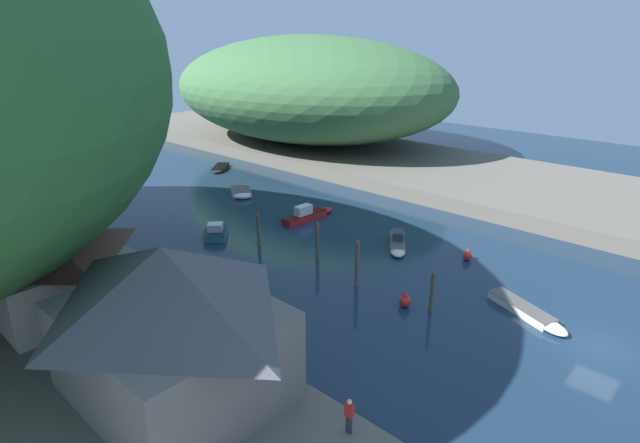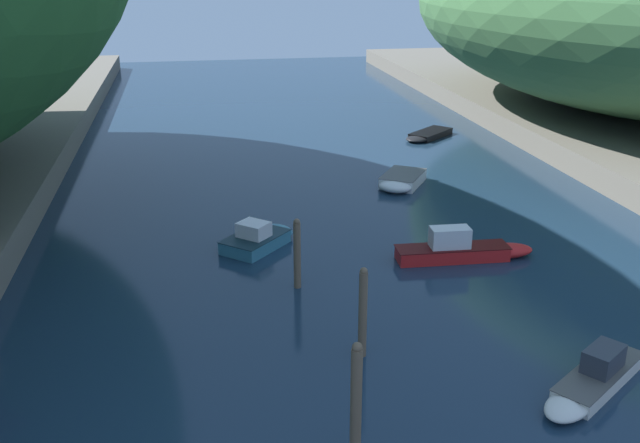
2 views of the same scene
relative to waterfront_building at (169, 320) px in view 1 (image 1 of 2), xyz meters
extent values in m
plane|color=#192D42|center=(19.75, 16.78, -5.34)|extent=(130.00, 130.00, 0.00)
cube|color=#666056|center=(46.03, 16.78, -4.56)|extent=(22.00, 120.00, 1.54)
ellipsoid|color=#3D6B3D|center=(47.13, 36.54, 4.02)|extent=(33.91, 47.47, 15.62)
cube|color=slate|center=(0.00, 0.00, -1.58)|extent=(7.56, 9.48, 4.43)
pyramid|color=#4C4C51|center=(0.00, 0.00, 2.08)|extent=(8.16, 10.24, 2.88)
cube|color=#B2A899|center=(-0.37, 12.49, -2.11)|extent=(7.26, 8.00, 3.37)
pyramid|color=brown|center=(-0.37, 12.49, 0.20)|extent=(7.84, 8.64, 1.24)
cube|color=teal|center=(14.87, 17.34, -5.04)|extent=(3.48, 3.56, 0.59)
ellipsoid|color=teal|center=(15.91, 18.48, -5.04)|extent=(2.37, 2.35, 0.59)
cube|color=#132A33|center=(14.87, 17.34, -4.74)|extent=(3.55, 3.63, 0.03)
cube|color=silver|center=(14.81, 17.27, -4.40)|extent=(1.71, 1.69, 0.70)
cube|color=silver|center=(24.39, 4.17, -5.10)|extent=(4.07, 3.38, 0.48)
ellipsoid|color=silver|center=(22.71, 2.99, -5.10)|extent=(2.36, 2.15, 0.48)
cube|color=#504E4A|center=(24.39, 4.17, -4.85)|extent=(4.15, 3.45, 0.03)
cube|color=#333842|center=(24.50, 4.24, -4.48)|extent=(1.68, 1.54, 0.76)
cube|color=black|center=(29.95, 36.66, -5.14)|extent=(3.93, 3.73, 0.40)
ellipsoid|color=black|center=(28.53, 35.41, -5.14)|extent=(2.45, 2.42, 0.40)
cube|color=black|center=(29.95, 36.66, -4.93)|extent=(4.01, 3.81, 0.03)
cube|color=silver|center=(20.55, -8.18, -5.07)|extent=(2.97, 4.89, 0.53)
ellipsoid|color=silver|center=(19.64, -10.38, -5.07)|extent=(2.01, 2.66, 0.53)
cube|color=#504E4A|center=(20.55, -8.18, -4.80)|extent=(3.03, 4.99, 0.03)
cube|color=white|center=(24.43, 25.53, -5.01)|extent=(3.38, 3.69, 0.65)
ellipsoid|color=white|center=(23.59, 24.25, -5.01)|extent=(2.45, 2.34, 0.65)
cube|color=#525252|center=(24.43, 25.53, -4.67)|extent=(3.45, 3.76, 0.03)
cube|color=red|center=(23.34, 14.39, -5.04)|extent=(5.01, 1.48, 0.60)
ellipsoid|color=red|center=(25.81, 14.27, -5.04)|extent=(2.53, 1.29, 0.60)
cube|color=#450A0A|center=(23.34, 14.39, -4.73)|extent=(5.11, 1.51, 0.03)
cube|color=silver|center=(23.18, 14.40, -4.28)|extent=(1.77, 0.95, 0.93)
cylinder|color=brown|center=(16.41, -3.83, -3.93)|extent=(0.24, 0.24, 2.81)
sphere|color=brown|center=(16.41, -3.83, -2.48)|extent=(0.21, 0.21, 0.21)
cylinder|color=brown|center=(16.00, 2.01, -3.62)|extent=(0.30, 0.30, 3.42)
sphere|color=brown|center=(16.00, 2.01, -1.85)|extent=(0.27, 0.27, 0.27)
cylinder|color=brown|center=(17.47, 7.23, -3.80)|extent=(0.29, 0.29, 3.07)
sphere|color=brown|center=(17.47, 7.23, -2.21)|extent=(0.26, 0.26, 0.26)
cylinder|color=brown|center=(16.14, 12.87, -3.94)|extent=(0.29, 0.29, 2.79)
sphere|color=brown|center=(16.14, 12.87, -2.49)|extent=(0.26, 0.26, 0.26)
sphere|color=red|center=(15.96, -2.14, -4.94)|extent=(0.80, 0.80, 0.80)
cone|color=red|center=(15.96, -2.14, -4.34)|extent=(0.40, 0.40, 0.40)
sphere|color=red|center=(25.57, -1.78, -4.98)|extent=(0.72, 0.72, 0.72)
cone|color=red|center=(25.57, -1.78, -4.44)|extent=(0.36, 0.36, 0.36)
cylinder|color=#282D3D|center=(2.00, 2.20, -3.37)|extent=(0.13, 0.13, 0.85)
cylinder|color=#282D3D|center=(2.03, 2.37, -3.37)|extent=(0.13, 0.13, 0.85)
cube|color=#2D2D33|center=(2.01, 2.28, -2.63)|extent=(0.29, 0.42, 0.62)
sphere|color=tan|center=(2.01, 2.28, -2.21)|extent=(0.22, 0.22, 0.22)
cylinder|color=#282D3D|center=(3.39, -7.67, -3.37)|extent=(0.13, 0.13, 0.85)
cylinder|color=#282D3D|center=(3.38, -7.49, -3.37)|extent=(0.13, 0.13, 0.85)
cube|color=#B2231E|center=(3.38, -7.58, -2.63)|extent=(0.24, 0.39, 0.62)
sphere|color=beige|center=(3.38, -7.58, -2.21)|extent=(0.22, 0.22, 0.22)
camera|label=1|loc=(-9.52, -17.77, 11.83)|focal=28.00mm
camera|label=2|loc=(12.22, -13.17, 7.35)|focal=40.00mm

